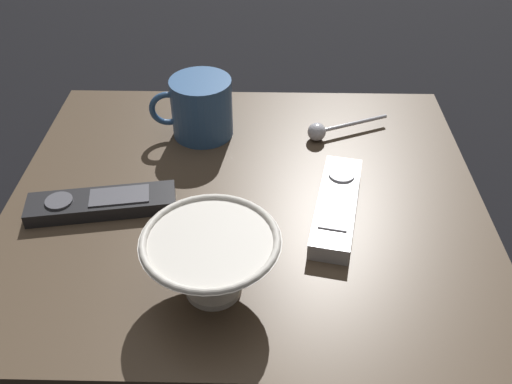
% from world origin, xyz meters
% --- Properties ---
extents(ground_plane, '(6.00, 6.00, 0.00)m').
position_xyz_m(ground_plane, '(0.00, 0.00, 0.00)').
color(ground_plane, black).
extents(table, '(0.63, 0.56, 0.04)m').
position_xyz_m(table, '(0.00, 0.00, 0.02)').
color(table, '#4C3D2D').
rests_on(table, ground).
extents(cereal_bowl, '(0.15, 0.15, 0.08)m').
position_xyz_m(cereal_bowl, '(0.03, 0.16, 0.09)').
color(cereal_bowl, beige).
rests_on(cereal_bowl, table).
extents(coffee_mug, '(0.12, 0.09, 0.09)m').
position_xyz_m(coffee_mug, '(0.07, -0.15, 0.09)').
color(coffee_mug, '#33598C').
rests_on(coffee_mug, table).
extents(teaspoon, '(0.13, 0.06, 0.03)m').
position_xyz_m(teaspoon, '(-0.11, -0.14, 0.06)').
color(teaspoon, silver).
rests_on(teaspoon, table).
extents(tv_remote_near, '(0.08, 0.19, 0.03)m').
position_xyz_m(tv_remote_near, '(-0.12, 0.03, 0.05)').
color(tv_remote_near, '#9E9EA3').
rests_on(tv_remote_near, table).
extents(tv_remote_far, '(0.19, 0.08, 0.02)m').
position_xyz_m(tv_remote_far, '(0.18, 0.03, 0.05)').
color(tv_remote_far, black).
rests_on(tv_remote_far, table).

